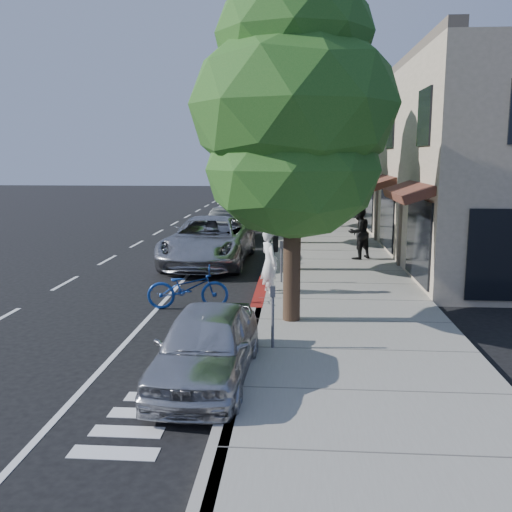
# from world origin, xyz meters

# --- Properties ---
(ground) EXTENTS (120.00, 120.00, 0.00)m
(ground) POSITION_xyz_m (0.00, 0.00, 0.00)
(ground) COLOR black
(ground) RESTS_ON ground
(sidewalk) EXTENTS (4.60, 56.00, 0.15)m
(sidewalk) POSITION_xyz_m (2.30, 8.00, 0.07)
(sidewalk) COLOR gray
(sidewalk) RESTS_ON ground
(curb) EXTENTS (0.30, 56.00, 0.15)m
(curb) POSITION_xyz_m (0.00, 8.00, 0.07)
(curb) COLOR #9E998E
(curb) RESTS_ON ground
(curb_red_segment) EXTENTS (0.32, 4.00, 0.15)m
(curb_red_segment) POSITION_xyz_m (0.00, 1.00, 0.07)
(curb_red_segment) COLOR maroon
(curb_red_segment) RESTS_ON ground
(storefront_building) EXTENTS (10.00, 36.00, 7.00)m
(storefront_building) POSITION_xyz_m (9.60, 18.00, 3.50)
(storefront_building) COLOR #C6B198
(storefront_building) RESTS_ON ground
(street_tree_0) EXTENTS (4.65, 4.65, 7.84)m
(street_tree_0) POSITION_xyz_m (0.90, -2.00, 4.88)
(street_tree_0) COLOR black
(street_tree_0) RESTS_ON ground
(street_tree_1) EXTENTS (4.26, 4.26, 7.19)m
(street_tree_1) POSITION_xyz_m (0.90, 4.00, 4.46)
(street_tree_1) COLOR black
(street_tree_1) RESTS_ON ground
(street_tree_2) EXTENTS (4.34, 4.34, 6.77)m
(street_tree_2) POSITION_xyz_m (0.90, 10.00, 4.13)
(street_tree_2) COLOR black
(street_tree_2) RESTS_ON ground
(street_tree_3) EXTENTS (5.19, 5.19, 8.37)m
(street_tree_3) POSITION_xyz_m (0.90, 16.00, 5.15)
(street_tree_3) COLOR black
(street_tree_3) RESTS_ON ground
(street_tree_4) EXTENTS (5.28, 5.28, 7.33)m
(street_tree_4) POSITION_xyz_m (0.90, 22.00, 4.35)
(street_tree_4) COLOR black
(street_tree_4) RESTS_ON ground
(street_tree_5) EXTENTS (4.94, 4.94, 7.79)m
(street_tree_5) POSITION_xyz_m (0.90, 28.00, 4.77)
(street_tree_5) COLOR black
(street_tree_5) RESTS_ON ground
(cyclist) EXTENTS (0.73, 0.84, 1.94)m
(cyclist) POSITION_xyz_m (0.25, 0.73, 0.97)
(cyclist) COLOR white
(cyclist) RESTS_ON ground
(bicycle) EXTENTS (2.19, 1.02, 1.10)m
(bicycle) POSITION_xyz_m (-1.80, -0.65, 0.55)
(bicycle) COLOR navy
(bicycle) RESTS_ON ground
(silver_suv) EXTENTS (3.06, 6.28, 1.72)m
(silver_suv) POSITION_xyz_m (-2.20, 5.50, 0.86)
(silver_suv) COLOR #ABABB0
(silver_suv) RESTS_ON ground
(dark_sedan) EXTENTS (2.09, 4.70, 1.50)m
(dark_sedan) POSITION_xyz_m (-2.20, 11.55, 0.75)
(dark_sedan) COLOR black
(dark_sedan) RESTS_ON ground
(white_pickup) EXTENTS (3.38, 6.57, 1.82)m
(white_pickup) POSITION_xyz_m (-2.20, 17.74, 0.91)
(white_pickup) COLOR silver
(white_pickup) RESTS_ON ground
(dark_suv_far) EXTENTS (2.69, 5.26, 1.71)m
(dark_suv_far) POSITION_xyz_m (-1.30, 21.50, 0.86)
(dark_suv_far) COLOR black
(dark_suv_far) RESTS_ON ground
(near_car_a) EXTENTS (1.72, 3.99, 1.34)m
(near_car_a) POSITION_xyz_m (-0.54, -5.50, 0.67)
(near_car_a) COLOR #B9B9BE
(near_car_a) RESTS_ON ground
(pedestrian) EXTENTS (1.22, 1.18, 1.97)m
(pedestrian) POSITION_xyz_m (3.28, 6.16, 1.14)
(pedestrian) COLOR black
(pedestrian) RESTS_ON sidewalk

